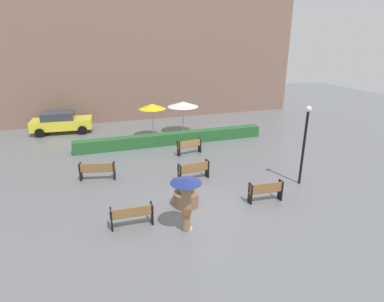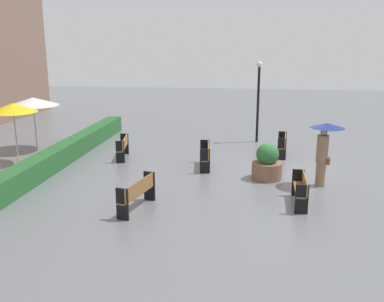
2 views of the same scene
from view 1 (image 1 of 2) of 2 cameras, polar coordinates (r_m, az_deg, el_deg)
ground_plane at (r=13.32m, az=1.57°, el=-10.30°), size 60.00×60.00×0.00m
bench_near_left at (r=12.11m, az=-10.81°, el=-11.25°), size 1.62×0.40×0.86m
bench_mid_center at (r=15.53m, az=0.33°, el=-3.41°), size 1.65×0.54×0.92m
bench_far_left at (r=16.22m, az=-16.77°, el=-3.30°), size 1.77×0.72×0.90m
bench_near_right at (r=13.92m, az=13.23°, el=-6.96°), size 1.54×0.46×0.90m
bench_back_row at (r=18.90m, az=-0.46°, el=0.96°), size 1.56×0.58×0.90m
pedestrian_with_umbrella at (r=11.21m, az=-1.08°, el=-8.07°), size 1.11×1.11×2.13m
planter_pot at (r=13.28m, az=-1.14°, el=-7.68°), size 1.05×1.05×1.28m
lamp_post at (r=15.42m, az=19.76°, el=2.36°), size 0.28×0.28×3.82m
patio_umbrella_yellow at (r=21.72m, az=-7.21°, el=8.01°), size 1.81×1.81×2.42m
patio_umbrella_white at (r=22.62m, az=-1.65°, el=8.46°), size 2.21×2.21×2.34m
hedge_strip at (r=20.81m, az=-3.59°, el=2.29°), size 12.46×0.70×0.75m
building_facade at (r=27.09m, az=-10.23°, el=18.24°), size 28.00×1.20×11.95m
parked_car at (r=25.06m, az=-22.60°, el=4.91°), size 4.30×2.18×1.57m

